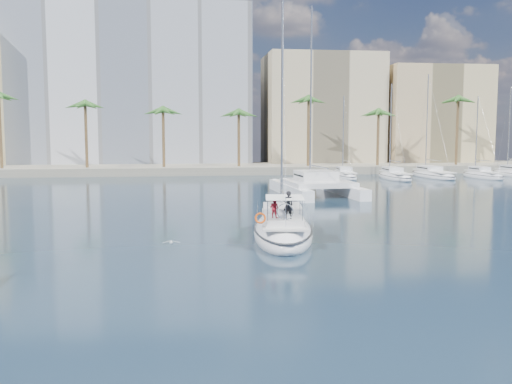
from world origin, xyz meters
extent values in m
plane|color=black|center=(0.00, 0.00, 0.00)|extent=(160.00, 160.00, 0.00)
cube|color=gray|center=(0.00, 61.00, 0.60)|extent=(120.00, 14.00, 1.20)
cube|color=silver|center=(-12.00, 73.00, 14.00)|extent=(42.00, 16.00, 28.00)
cube|color=tan|center=(22.00, 70.00, 10.00)|extent=(20.00, 14.00, 20.00)
cube|color=tan|center=(42.00, 68.00, 9.00)|extent=(18.00, 12.00, 18.00)
cylinder|color=brown|center=(0.00, 57.00, 5.25)|extent=(0.44, 0.44, 10.50)
sphere|color=#306123|center=(0.00, 57.00, 10.50)|extent=(3.60, 3.60, 3.60)
cylinder|color=brown|center=(34.00, 57.00, 5.25)|extent=(0.44, 0.44, 10.50)
sphere|color=#306123|center=(34.00, 57.00, 10.50)|extent=(3.60, 3.60, 3.60)
ellipsoid|color=white|center=(3.49, 3.95, 0.35)|extent=(5.17, 11.79, 2.37)
ellipsoid|color=black|center=(3.49, 3.95, 0.69)|extent=(5.22, 11.91, 0.18)
cube|color=silver|center=(3.46, 3.73, 1.25)|extent=(3.74, 8.83, 0.12)
cube|color=silver|center=(3.64, 5.03, 1.61)|extent=(2.93, 4.03, 0.60)
cube|color=black|center=(3.64, 5.03, 1.63)|extent=(2.89, 3.60, 0.14)
cylinder|color=#B7BABF|center=(3.82, 6.34, 8.78)|extent=(0.15, 0.15, 14.95)
cylinder|color=#B7BABF|center=(3.50, 4.06, 2.81)|extent=(0.75, 4.58, 0.11)
cube|color=silver|center=(3.15, 1.56, 1.49)|extent=(2.54, 3.12, 0.36)
cube|color=white|center=(3.14, 1.45, 2.86)|extent=(2.54, 3.12, 0.04)
torus|color=silver|center=(3.00, 0.47, 2.16)|extent=(0.95, 0.19, 0.96)
torus|color=#DE490B|center=(1.56, 0.23, 1.86)|extent=(0.65, 0.28, 0.64)
imported|color=black|center=(3.26, 0.94, 2.47)|extent=(0.65, 0.49, 1.61)
imported|color=maroon|center=(2.54, 1.41, 2.25)|extent=(0.72, 0.70, 1.17)
cube|color=white|center=(8.33, 27.40, 0.55)|extent=(2.19, 13.78, 1.10)
cube|color=white|center=(13.98, 27.81, 0.55)|extent=(2.19, 13.78, 1.10)
cube|color=silver|center=(11.20, 26.92, 1.30)|extent=(6.80, 7.99, 0.50)
cube|color=silver|center=(11.15, 27.61, 2.00)|extent=(4.06, 4.38, 1.00)
cube|color=black|center=(11.15, 27.61, 2.05)|extent=(4.04, 3.84, 0.18)
cylinder|color=#B7BABF|center=(11.00, 29.66, 10.65)|extent=(0.18, 0.18, 18.30)
ellipsoid|color=silver|center=(-3.39, 0.62, 0.53)|extent=(0.20, 0.37, 0.18)
sphere|color=silver|center=(-3.39, 0.80, 0.55)|extent=(0.10, 0.10, 0.10)
cube|color=gray|center=(-3.66, 0.62, 0.56)|extent=(0.43, 0.16, 0.10)
cube|color=gray|center=(-3.12, 0.62, 0.56)|extent=(0.43, 0.16, 0.10)
camera|label=1|loc=(-2.66, -30.89, 6.71)|focal=40.00mm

